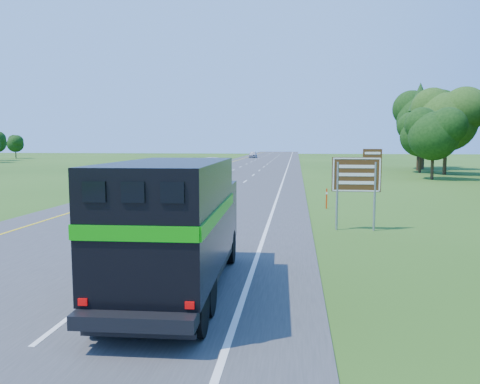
{
  "coord_description": "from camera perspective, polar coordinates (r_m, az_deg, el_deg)",
  "views": [
    {
      "loc": [
        6.76,
        -7.44,
        3.9
      ],
      "look_at": [
        4.02,
        15.48,
        1.42
      ],
      "focal_mm": 35.0,
      "sensor_mm": 36.0,
      "label": 1
    }
  ],
  "objects": [
    {
      "name": "exit_sign",
      "position": [
        21.08,
        14.1,
        1.69
      ],
      "size": [
        2.12,
        0.11,
        3.6
      ],
      "rotation": [
        0.0,
        0.0,
        -0.0
      ],
      "color": "gray",
      "rests_on": "ground"
    },
    {
      "name": "white_suv",
      "position": [
        57.61,
        -3.54,
        3.26
      ],
      "size": [
        3.58,
        7.24,
        1.98
      ],
      "primitive_type": "imported",
      "rotation": [
        0.0,
        0.0,
        -0.04
      ],
      "color": "white",
      "rests_on": "road"
    },
    {
      "name": "road",
      "position": [
        57.96,
        0.11,
        2.29
      ],
      "size": [
        15.0,
        260.0,
        0.04
      ],
      "primitive_type": "cube",
      "color": "#38383A",
      "rests_on": "ground"
    },
    {
      "name": "horse_truck",
      "position": [
        11.95,
        -7.78,
        -3.77
      ],
      "size": [
        2.64,
        7.74,
        3.4
      ],
      "rotation": [
        0.0,
        0.0,
        0.03
      ],
      "color": "black",
      "rests_on": "road"
    },
    {
      "name": "far_car",
      "position": [
        115.67,
        1.58,
        4.61
      ],
      "size": [
        1.96,
        4.69,
        1.58
      ],
      "primitive_type": "imported",
      "rotation": [
        0.0,
        0.0,
        0.02
      ],
      "color": "silver",
      "rests_on": "road"
    },
    {
      "name": "lane_markings",
      "position": [
        57.96,
        0.11,
        2.32
      ],
      "size": [
        11.15,
        260.0,
        0.01
      ],
      "color": "yellow",
      "rests_on": "road"
    },
    {
      "name": "delineator",
      "position": [
        27.86,
        10.51,
        -0.71
      ],
      "size": [
        0.1,
        0.05,
        1.18
      ],
      "color": "red",
      "rests_on": "ground"
    }
  ]
}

